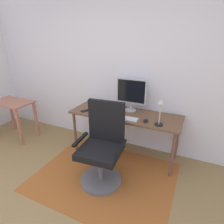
% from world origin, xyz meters
% --- Properties ---
extents(wall_back, '(6.00, 0.10, 2.60)m').
position_xyz_m(wall_back, '(0.00, 2.20, 1.30)').
color(wall_back, white).
rests_on(wall_back, ground).
extents(area_rug, '(1.83, 1.43, 0.01)m').
position_xyz_m(area_rug, '(0.22, 1.20, 0.00)').
color(area_rug, '#9F5725').
rests_on(area_rug, ground).
extents(desk, '(1.68, 0.59, 0.71)m').
position_xyz_m(desk, '(0.25, 1.83, 0.64)').
color(desk, brown).
rests_on(desk, ground).
extents(monitor, '(0.47, 0.18, 0.51)m').
position_xyz_m(monitor, '(0.28, 1.99, 1.00)').
color(monitor, '#B2B2B7').
rests_on(monitor, desk).
extents(keyboard, '(0.43, 0.13, 0.02)m').
position_xyz_m(keyboard, '(0.29, 1.65, 0.72)').
color(keyboard, white).
rests_on(keyboard, desk).
extents(computer_mouse, '(0.06, 0.10, 0.03)m').
position_xyz_m(computer_mouse, '(0.61, 1.68, 0.73)').
color(computer_mouse, black).
rests_on(computer_mouse, desk).
extents(coffee_cup, '(0.08, 0.08, 0.09)m').
position_xyz_m(coffee_cup, '(-0.35, 1.99, 0.75)').
color(coffee_cup, teal).
rests_on(coffee_cup, desk).
extents(cell_phone, '(0.13, 0.16, 0.01)m').
position_xyz_m(cell_phone, '(-0.35, 1.67, 0.71)').
color(cell_phone, black).
rests_on(cell_phone, desk).
extents(desk_lamp, '(0.11, 0.11, 0.36)m').
position_xyz_m(desk_lamp, '(0.80, 1.66, 0.95)').
color(desk_lamp, black).
rests_on(desk_lamp, desk).
extents(office_chair, '(0.61, 0.54, 1.06)m').
position_xyz_m(office_chair, '(0.21, 1.16, 0.44)').
color(office_chair, slate).
rests_on(office_chair, ground).
extents(side_table, '(0.74, 0.46, 0.71)m').
position_xyz_m(side_table, '(-1.81, 1.50, 0.57)').
color(side_table, '#AA6955').
rests_on(side_table, ground).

